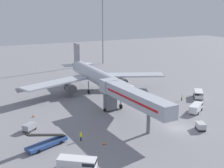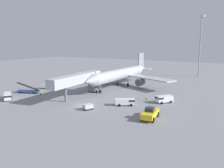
{
  "view_description": "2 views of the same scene",
  "coord_description": "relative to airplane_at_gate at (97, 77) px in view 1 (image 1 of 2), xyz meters",
  "views": [
    {
      "loc": [
        -35.31,
        -42.17,
        22.53
      ],
      "look_at": [
        -3.45,
        21.54,
        4.24
      ],
      "focal_mm": 47.54,
      "sensor_mm": 36.0,
      "label": 1
    },
    {
      "loc": [
        37.06,
        -48.74,
        16.62
      ],
      "look_at": [
        -2.42,
        19.0,
        2.56
      ],
      "focal_mm": 38.36,
      "sensor_mm": 36.0,
      "label": 2
    }
  ],
  "objects": [
    {
      "name": "apron_light_mast",
      "position": [
        20.05,
        39.36,
        14.92
      ],
      "size": [
        2.4,
        2.4,
        28.49
      ],
      "color": "#93969B",
      "rests_on": "ground"
    },
    {
      "name": "service_van_outer_left",
      "position": [
        21.45,
        -16.02,
        -3.4
      ],
      "size": [
        4.49,
        4.9,
        1.96
      ],
      "color": "white",
      "rests_on": "ground"
    },
    {
      "name": "airplane_at_gate",
      "position": [
        0.0,
        0.0,
        0.0
      ],
      "size": [
        41.23,
        43.24,
        11.77
      ],
      "color": "#B7BCC6",
      "rests_on": "ground"
    },
    {
      "name": "service_van_mid_right",
      "position": [
        13.67,
        -23.81,
        -3.47
      ],
      "size": [
        5.21,
        4.26,
        1.81
      ],
      "color": "white",
      "rests_on": "ground"
    },
    {
      "name": "baggage_cart_mid_left",
      "position": [
        7.49,
        -31.95,
        -3.74
      ],
      "size": [
        2.21,
        2.68,
        1.4
      ],
      "color": "#38383D",
      "rests_on": "ground"
    },
    {
      "name": "ground_crew_worker_foreground",
      "position": [
        16.22,
        -15.85,
        -3.67
      ],
      "size": [
        0.41,
        0.41,
        1.61
      ],
      "color": "#1E2333",
      "rests_on": "ground"
    },
    {
      "name": "jet_bridge",
      "position": [
        -2.68,
        -22.47,
        0.87
      ],
      "size": [
        4.48,
        22.64,
        7.13
      ],
      "color": "#B2B7C1",
      "rests_on": "ground"
    },
    {
      "name": "ground_crew_worker_midground",
      "position": [
        -14.7,
        -26.38,
        -3.64
      ],
      "size": [
        0.44,
        0.44,
        1.67
      ],
      "color": "#1E2333",
      "rests_on": "ground"
    },
    {
      "name": "safety_cone_bravo",
      "position": [
        -19.6,
        -10.78,
        -4.2
      ],
      "size": [
        0.43,
        0.43,
        0.66
      ],
      "color": "black",
      "rests_on": "ground"
    },
    {
      "name": "baggage_cart_rear_right",
      "position": [
        -21.83,
        -17.93,
        -3.73
      ],
      "size": [
        2.84,
        2.69,
        1.43
      ],
      "color": "#38383D",
      "rests_on": "ground"
    },
    {
      "name": "ground_plane",
      "position": [
        4.15,
        -29.32,
        -4.52
      ],
      "size": [
        300.0,
        300.0,
        0.0
      ],
      "primitive_type": "plane",
      "color": "gray"
    },
    {
      "name": "service_van_outer_right",
      "position": [
        -18.47,
        -35.31,
        -3.43
      ],
      "size": [
        5.61,
        4.85,
        1.89
      ],
      "color": "white",
      "rests_on": "ground"
    },
    {
      "name": "safety_cone_alpha",
      "position": [
        -11.66,
        -29.46,
        -4.19
      ],
      "size": [
        0.44,
        0.44,
        0.67
      ],
      "color": "black",
      "rests_on": "ground"
    },
    {
      "name": "belt_loader_truck",
      "position": [
        -20.59,
        -26.01,
        -3.74
      ],
      "size": [
        7.57,
        4.42,
        3.42
      ],
      "color": "#2D4C8E",
      "rests_on": "ground"
    }
  ]
}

